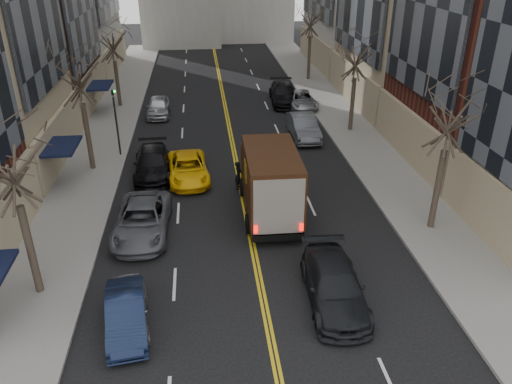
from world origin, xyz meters
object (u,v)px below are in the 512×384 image
observer_sedan (334,285)px  pedestrian (238,175)px  ups_truck (270,182)px  taxi (188,168)px

observer_sedan → pedestrian: size_ratio=3.20×
ups_truck → taxi: ups_truck is taller
observer_sedan → pedestrian: pedestrian is taller
taxi → pedestrian: (2.83, -1.58, 0.14)m
ups_truck → observer_sedan: (1.51, -7.20, -1.08)m
ups_truck → pedestrian: bearing=114.4°
observer_sedan → taxi: observer_sedan is taller
taxi → pedestrian: bearing=-33.7°
taxi → pedestrian: size_ratio=2.99×
observer_sedan → pedestrian: bearing=108.0°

